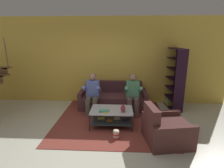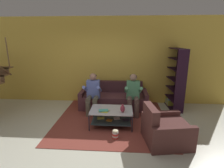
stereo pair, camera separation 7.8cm
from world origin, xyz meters
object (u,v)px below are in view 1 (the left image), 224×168
person_seated_right (133,93)px  coffee_table (112,115)px  bookshelf (175,82)px  person_seated_left (93,92)px  book_stack (104,111)px  vase (123,108)px  popcorn_tub (116,134)px  armchair (165,130)px  couch (113,99)px

person_seated_right → coffee_table: (-0.58, -0.77, -0.36)m
bookshelf → person_seated_left: bearing=-165.7°
person_seated_right → book_stack: 1.20m
vase → popcorn_tub: vase is taller
person_seated_left → person_seated_right: 1.19m
coffee_table → book_stack: book_stack is taller
book_stack → armchair: bearing=-21.3°
couch → person_seated_left: size_ratio=1.79×
armchair → bookshelf: bearing=70.3°
armchair → coffee_table: bearing=150.7°
vase → book_stack: 0.47m
book_stack → bookshelf: 2.67m
coffee_table → popcorn_tub: bearing=-77.8°
person_seated_right → popcorn_tub: size_ratio=5.67×
couch → coffee_table: bearing=-89.3°
bookshelf → couch: bearing=-175.7°
person_seated_left → armchair: (1.82, -1.44, -0.38)m
armchair → popcorn_tub: 1.09m
coffee_table → bookshelf: size_ratio=0.56×
book_stack → armchair: armchair is taller
couch → person_seated_left: (-0.60, -0.50, 0.38)m
coffee_table → vase: vase is taller
person_seated_left → popcorn_tub: (0.74, -1.38, -0.55)m
coffee_table → vase: (0.28, -0.15, 0.24)m
person_seated_right → vase: (-0.30, -0.91, -0.12)m
coffee_table → popcorn_tub: coffee_table is taller
bookshelf → armchair: size_ratio=1.86×
person_seated_right → armchair: 1.62m
person_seated_left → popcorn_tub: bearing=-61.6°
coffee_table → person_seated_left: bearing=128.6°
vase → bookshelf: bearing=43.1°
vase → armchair: 1.10m
couch → person_seated_right: size_ratio=1.79×
vase → armchair: armchair is taller
couch → book_stack: 1.43m
bookshelf → armchair: bearing=-109.7°
person_seated_right → bookshelf: (1.38, 0.65, 0.17)m
bookshelf → popcorn_tub: bookshelf is taller
vase → book_stack: (-0.47, 0.01, -0.08)m
coffee_table → bookshelf: bearing=35.9°
couch → book_stack: (-0.17, -1.40, 0.18)m
coffee_table → bookshelf: 2.48m
book_stack → armchair: 1.50m
coffee_table → armchair: bearing=-29.3°
person_seated_right → vase: person_seated_right is taller
vase → popcorn_tub: bearing=-108.2°
person_seated_left → coffee_table: (0.61, -0.77, -0.36)m
person_seated_left → armchair: size_ratio=1.17×
book_stack → popcorn_tub: bearing=-56.4°
couch → bookshelf: 2.06m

